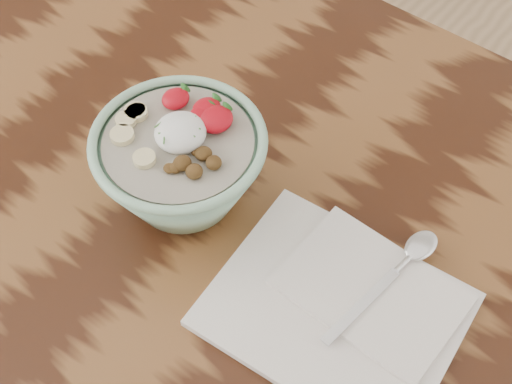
# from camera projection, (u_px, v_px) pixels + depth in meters

# --- Properties ---
(table) EXTENTS (1.60, 0.90, 0.75)m
(table) POSITION_uv_depth(u_px,v_px,m) (184.00, 235.00, 0.92)
(table) COLOR #35190D
(table) RESTS_ON ground
(breakfast_bowl) EXTENTS (0.19, 0.19, 0.13)m
(breakfast_bowl) POSITION_uv_depth(u_px,v_px,m) (181.00, 163.00, 0.79)
(breakfast_bowl) COLOR #94C8A7
(breakfast_bowl) RESTS_ON table
(napkin) EXTENTS (0.27, 0.22, 0.02)m
(napkin) POSITION_uv_depth(u_px,v_px,m) (343.00, 306.00, 0.75)
(napkin) COLOR white
(napkin) RESTS_ON table
(spoon) EXTENTS (0.04, 0.18, 0.01)m
(spoon) POSITION_uv_depth(u_px,v_px,m) (407.00, 260.00, 0.77)
(spoon) COLOR silver
(spoon) RESTS_ON napkin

